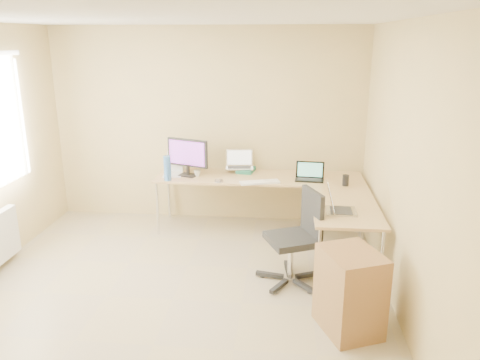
# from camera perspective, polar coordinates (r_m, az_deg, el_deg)

# --- Properties ---
(floor) EXTENTS (4.50, 4.50, 0.00)m
(floor) POSITION_cam_1_polar(r_m,az_deg,el_deg) (4.78, -8.08, -14.07)
(floor) COLOR tan
(floor) RESTS_ON ground
(ceiling) EXTENTS (4.50, 4.50, 0.00)m
(ceiling) POSITION_cam_1_polar(r_m,az_deg,el_deg) (4.12, -9.63, 18.79)
(ceiling) COLOR white
(ceiling) RESTS_ON ground
(wall_back) EXTENTS (4.50, 0.00, 4.50)m
(wall_back) POSITION_cam_1_polar(r_m,az_deg,el_deg) (6.42, -3.94, 6.52)
(wall_back) COLOR tan
(wall_back) RESTS_ON ground
(wall_front) EXTENTS (4.50, 0.00, 4.50)m
(wall_front) POSITION_cam_1_polar(r_m,az_deg,el_deg) (2.32, -22.68, -14.11)
(wall_front) COLOR tan
(wall_front) RESTS_ON ground
(wall_right) EXTENTS (0.00, 4.50, 4.50)m
(wall_right) POSITION_cam_1_polar(r_m,az_deg,el_deg) (4.28, 19.65, 0.32)
(wall_right) COLOR tan
(wall_right) RESTS_ON ground
(desk_main) EXTENTS (2.65, 0.70, 0.73)m
(desk_main) POSITION_cam_1_polar(r_m,az_deg,el_deg) (6.20, 2.27, -2.79)
(desk_main) COLOR tan
(desk_main) RESTS_ON ground
(desk_return) EXTENTS (0.70, 1.30, 0.73)m
(desk_return) POSITION_cam_1_polar(r_m,az_deg,el_deg) (5.30, 12.29, -6.67)
(desk_return) COLOR tan
(desk_return) RESTS_ON ground
(monitor) EXTENTS (0.60, 0.37, 0.49)m
(monitor) POSITION_cam_1_polar(r_m,az_deg,el_deg) (6.08, -6.33, 2.73)
(monitor) COLOR black
(monitor) RESTS_ON desk_main
(book_stack) EXTENTS (0.25, 0.31, 0.05)m
(book_stack) POSITION_cam_1_polar(r_m,az_deg,el_deg) (6.28, 0.71, 1.21)
(book_stack) COLOR #23745A
(book_stack) RESTS_ON desk_main
(laptop_center) EXTENTS (0.39, 0.31, 0.24)m
(laptop_center) POSITION_cam_1_polar(r_m,az_deg,el_deg) (6.25, -0.08, 2.48)
(laptop_center) COLOR silver
(laptop_center) RESTS_ON desk_main
(laptop_black) EXTENTS (0.37, 0.29, 0.22)m
(laptop_black) POSITION_cam_1_polar(r_m,az_deg,el_deg) (5.95, 8.41, 1.00)
(laptop_black) COLOR black
(laptop_black) RESTS_ON desk_main
(keyboard) EXTENTS (0.50, 0.28, 0.02)m
(keyboard) POSITION_cam_1_polar(r_m,az_deg,el_deg) (5.80, 2.39, -0.26)
(keyboard) COLOR white
(keyboard) RESTS_ON desk_main
(mouse) EXTENTS (0.10, 0.08, 0.03)m
(mouse) POSITION_cam_1_polar(r_m,az_deg,el_deg) (5.85, 3.20, -0.07)
(mouse) COLOR silver
(mouse) RESTS_ON desk_main
(mug) EXTENTS (0.09, 0.09, 0.08)m
(mug) POSITION_cam_1_polar(r_m,az_deg,el_deg) (6.10, -5.17, 0.84)
(mug) COLOR white
(mug) RESTS_ON desk_main
(cd_stack) EXTENTS (0.12, 0.12, 0.03)m
(cd_stack) POSITION_cam_1_polar(r_m,az_deg,el_deg) (5.84, -2.58, -0.11)
(cd_stack) COLOR silver
(cd_stack) RESTS_ON desk_main
(water_bottle) EXTENTS (0.10, 0.10, 0.31)m
(water_bottle) POSITION_cam_1_polar(r_m,az_deg,el_deg) (5.94, -8.75, 1.42)
(water_bottle) COLOR #3B6EB6
(water_bottle) RESTS_ON desk_main
(papers) EXTENTS (0.26, 0.35, 0.01)m
(papers) POSITION_cam_1_polar(r_m,az_deg,el_deg) (6.24, -8.07, 0.74)
(papers) COLOR white
(papers) RESTS_ON desk_main
(white_box) EXTENTS (0.26, 0.20, 0.09)m
(white_box) POSITION_cam_1_polar(r_m,az_deg,el_deg) (6.42, -7.67, 1.59)
(white_box) COLOR white
(white_box) RESTS_ON desk_main
(desk_fan) EXTENTS (0.30, 0.30, 0.30)m
(desk_fan) POSITION_cam_1_polar(r_m,az_deg,el_deg) (6.39, -7.71, 2.50)
(desk_fan) COLOR white
(desk_fan) RESTS_ON desk_main
(black_cup) EXTENTS (0.10, 0.10, 0.13)m
(black_cup) POSITION_cam_1_polar(r_m,az_deg,el_deg) (5.82, 12.61, -0.04)
(black_cup) COLOR black
(black_cup) RESTS_ON desk_main
(laptop_return) EXTENTS (0.37, 0.29, 0.24)m
(laptop_return) POSITION_cam_1_polar(r_m,az_deg,el_deg) (4.92, 12.17, -2.46)
(laptop_return) COLOR #ACABB1
(laptop_return) RESTS_ON desk_return
(office_chair) EXTENTS (0.78, 0.78, 0.99)m
(office_chair) POSITION_cam_1_polar(r_m,az_deg,el_deg) (4.86, 6.19, -6.85)
(office_chair) COLOR #272727
(office_chair) RESTS_ON ground
(cabinet) EXTENTS (0.60, 0.66, 0.74)m
(cabinet) POSITION_cam_1_polar(r_m,az_deg,el_deg) (4.25, 13.11, -13.03)
(cabinet) COLOR #984A27
(cabinet) RESTS_ON ground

